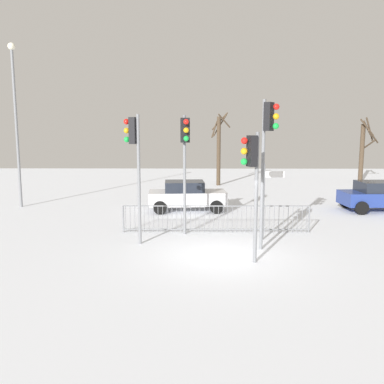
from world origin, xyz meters
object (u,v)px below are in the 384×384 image
Objects in this scene: traffic_light_foreground_left at (267,141)px; traffic_light_rear_left at (252,168)px; street_lamp at (15,111)px; bare_tree_centre at (363,150)px; direction_sign_post at (265,198)px; traffic_light_mid_left at (185,148)px; bare_tree_left at (219,148)px; car_white_near at (187,195)px; traffic_light_foreground_right at (134,150)px; car_blue_mid at (380,196)px.

traffic_light_foreground_left reaches higher than traffic_light_rear_left.
street_lamp is (-11.43, 7.69, 1.31)m from traffic_light_foreground_left.
traffic_light_foreground_left is at bearing -119.83° from bare_tree_centre.
traffic_light_rear_left is 3.09m from direction_sign_post.
direction_sign_post is at bearing 157.10° from traffic_light_mid_left.
traffic_light_mid_left is at bearing 164.51° from direction_sign_post.
bare_tree_left is at bearing -171.07° from bare_tree_centre.
bare_tree_centre reaches higher than traffic_light_rear_left.
bare_tree_centre is at bearing 8.93° from bare_tree_left.
car_white_near is at bearing -6.02° from street_lamp.
bare_tree_centre is at bearing 55.81° from direction_sign_post.
traffic_light_mid_left is 1.15× the size of car_white_near.
car_white_near is (1.64, 6.02, -2.53)m from traffic_light_foreground_right.
car_blue_mid is at bearing -107.57° from bare_tree_centre.
bare_tree_left is at bearing -141.99° from traffic_light_foreground_left.
traffic_light_mid_left is at bearing 13.06° from traffic_light_rear_left.
car_blue_mid is at bearing -2.84° from street_lamp.
traffic_light_mid_left is 1.64× the size of direction_sign_post.
traffic_light_rear_left is at bearing -136.23° from car_blue_mid.
traffic_light_mid_left reaches higher than direction_sign_post.
traffic_light_rear_left reaches higher than car_white_near.
street_lamp is 1.57× the size of bare_tree_left.
traffic_light_foreground_left is at bearing -44.60° from traffic_light_rear_left.
car_blue_mid is (7.44, 8.13, -2.10)m from traffic_light_rear_left.
traffic_light_foreground_left is 1.80× the size of direction_sign_post.
traffic_light_mid_left is 3.92m from traffic_light_rear_left.
street_lamp is at bearing 148.35° from direction_sign_post.
car_blue_mid is 12.28m from bare_tree_left.
direction_sign_post is 8.59m from car_blue_mid.
traffic_light_mid_left is 14.52m from bare_tree_left.
traffic_light_mid_left is 10.94m from car_blue_mid.
bare_tree_left reaches higher than traffic_light_foreground_left.
traffic_light_foreground_left is 2.45m from direction_sign_post.
bare_tree_left is at bearing 38.79° from street_lamp.
traffic_light_mid_left is (1.70, 1.21, 0.01)m from traffic_light_foreground_right.
traffic_light_foreground_right is 1.64× the size of direction_sign_post.
direction_sign_post is at bearing -28.70° from street_lamp.
car_blue_mid is 18.71m from street_lamp.
direction_sign_post is 6.26m from car_white_near.
car_white_near is 9.66m from street_lamp.
direction_sign_post is at bearing -65.46° from car_white_near.
traffic_light_foreground_right is at bearing -175.92° from direction_sign_post.
traffic_light_rear_left is 0.47× the size of street_lamp.
street_lamp is 1.68× the size of bare_tree_centre.
traffic_light_foreground_left is at bearing 133.53° from traffic_light_mid_left.
bare_tree_centre reaches higher than traffic_light_foreground_right.
bare_tree_left reaches higher than traffic_light_foreground_right.
street_lamp reaches higher than direction_sign_post.
street_lamp is (-8.73, 5.72, 1.61)m from traffic_light_mid_left.
traffic_light_mid_left is at bearing -33.25° from street_lamp.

